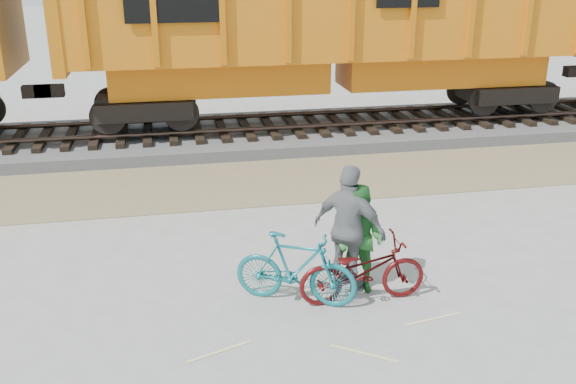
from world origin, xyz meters
name	(u,v)px	position (x,y,z in m)	size (l,w,h in m)	color
ground	(285,312)	(0.00, 0.00, 0.00)	(120.00, 120.00, 0.00)	#9E9E99
gravel_strip	(238,183)	(0.00, 5.50, 0.01)	(120.00, 3.00, 0.02)	#887655
ballast_bed	(222,136)	(0.00, 9.00, 0.15)	(120.00, 4.00, 0.30)	slate
track	(221,124)	(0.00, 9.00, 0.47)	(120.00, 2.60, 0.24)	black
hopper_car_center	(334,25)	(3.07, 9.00, 3.01)	(14.00, 3.13, 4.65)	black
bicycle_teal	(296,269)	(0.21, 0.24, 0.54)	(0.51, 1.80, 1.08)	#136D76
bicycle_maroon	(363,270)	(1.16, 0.09, 0.49)	(0.65, 1.87, 0.98)	#4E0C0D
person_man	(359,239)	(1.21, 0.44, 0.82)	(0.80, 0.62, 1.65)	#28722C
person_woman	(349,229)	(1.06, 0.49, 0.98)	(1.15, 0.48, 1.95)	slate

